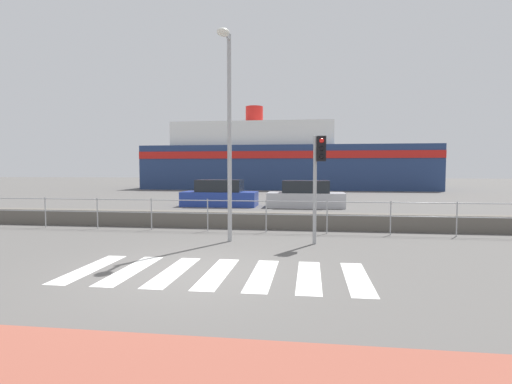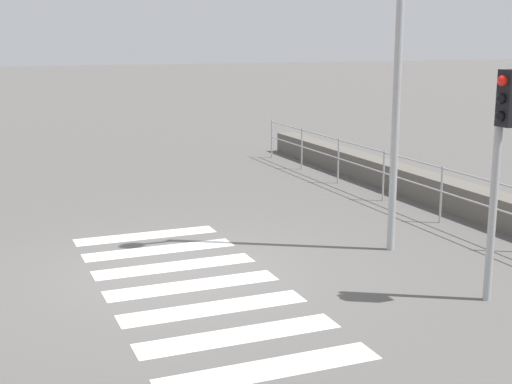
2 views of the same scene
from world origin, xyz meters
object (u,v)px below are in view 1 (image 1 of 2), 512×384
Objects in this scene: traffic_light_far at (319,165)px; streetlamp at (228,113)px; ferry_boat at (281,161)px; parked_car_blue at (220,195)px; parked_car_silver at (306,196)px.

streetlamp reaches higher than traffic_light_far.
traffic_light_far is 2.87m from streetlamp.
traffic_light_far is at bearing -83.81° from ferry_boat.
ferry_boat is 7.01× the size of parked_car_blue.
traffic_light_far reaches higher than parked_car_silver.
parked_car_silver is at bearing -81.89° from ferry_boat.
traffic_light_far reaches higher than parked_car_blue.
parked_car_blue is at bearing 104.22° from streetlamp.
traffic_light_far is 0.72× the size of parked_car_silver.
ferry_boat is (-3.31, 30.51, 0.68)m from traffic_light_far.
parked_car_silver is at bearing 92.48° from traffic_light_far.
parked_car_silver is (4.72, 0.00, -0.01)m from parked_car_blue.
parked_car_silver is at bearing 79.15° from streetlamp.
ferry_boat is 7.03× the size of parked_car_silver.
traffic_light_far is 10.61m from parked_car_silver.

